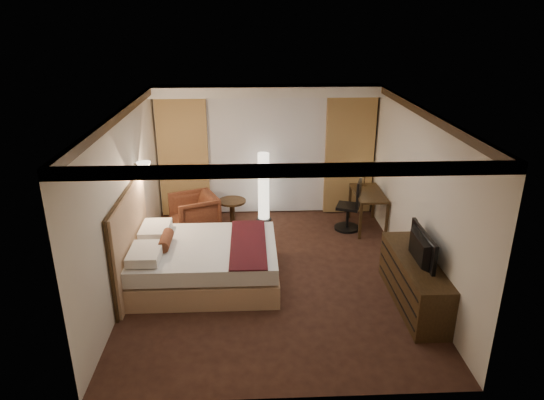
{
  "coord_description": "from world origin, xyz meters",
  "views": [
    {
      "loc": [
        -0.34,
        -6.97,
        4.0
      ],
      "look_at": [
        0.0,
        0.4,
        1.15
      ],
      "focal_mm": 32.0,
      "sensor_mm": 36.0,
      "label": 1
    }
  ],
  "objects_px": {
    "dresser": "(414,282)",
    "television": "(417,241)",
    "armchair": "(194,212)",
    "side_table": "(232,214)",
    "bed": "(206,262)",
    "floor_lamp": "(264,187)",
    "office_chair": "(348,205)",
    "desk": "(367,210)"
  },
  "relations": [
    {
      "from": "armchair",
      "to": "dresser",
      "type": "bearing_deg",
      "value": 29.29
    },
    {
      "from": "side_table",
      "to": "desk",
      "type": "distance_m",
      "value": 2.67
    },
    {
      "from": "bed",
      "to": "dresser",
      "type": "bearing_deg",
      "value": -14.33
    },
    {
      "from": "armchair",
      "to": "television",
      "type": "distance_m",
      "value": 4.38
    },
    {
      "from": "bed",
      "to": "side_table",
      "type": "xyz_separation_m",
      "value": [
        0.36,
        2.01,
        -0.03
      ]
    },
    {
      "from": "office_chair",
      "to": "television",
      "type": "height_order",
      "value": "television"
    },
    {
      "from": "floor_lamp",
      "to": "desk",
      "type": "height_order",
      "value": "floor_lamp"
    },
    {
      "from": "floor_lamp",
      "to": "office_chair",
      "type": "relative_size",
      "value": 1.4
    },
    {
      "from": "dresser",
      "to": "bed",
      "type": "bearing_deg",
      "value": 165.67
    },
    {
      "from": "armchair",
      "to": "desk",
      "type": "bearing_deg",
      "value": 67.78
    },
    {
      "from": "armchair",
      "to": "dresser",
      "type": "xyz_separation_m",
      "value": [
        3.44,
        -2.68,
        -0.05
      ]
    },
    {
      "from": "bed",
      "to": "television",
      "type": "bearing_deg",
      "value": -14.46
    },
    {
      "from": "office_chair",
      "to": "side_table",
      "type": "bearing_deg",
      "value": -163.65
    },
    {
      "from": "bed",
      "to": "desk",
      "type": "distance_m",
      "value": 3.58
    },
    {
      "from": "armchair",
      "to": "television",
      "type": "xyz_separation_m",
      "value": [
        3.41,
        -2.68,
        0.59
      ]
    },
    {
      "from": "dresser",
      "to": "side_table",
      "type": "bearing_deg",
      "value": 134.13
    },
    {
      "from": "desk",
      "to": "dresser",
      "type": "relative_size",
      "value": 0.6
    },
    {
      "from": "bed",
      "to": "dresser",
      "type": "xyz_separation_m",
      "value": [
        3.07,
        -0.78,
        0.04
      ]
    },
    {
      "from": "dresser",
      "to": "floor_lamp",
      "type": "bearing_deg",
      "value": 123.09
    },
    {
      "from": "bed",
      "to": "side_table",
      "type": "distance_m",
      "value": 2.05
    },
    {
      "from": "bed",
      "to": "armchair",
      "type": "xyz_separation_m",
      "value": [
        -0.37,
        1.89,
        0.09
      ]
    },
    {
      "from": "side_table",
      "to": "dresser",
      "type": "xyz_separation_m",
      "value": [
        2.71,
        -2.8,
        0.06
      ]
    },
    {
      "from": "office_chair",
      "to": "dresser",
      "type": "bearing_deg",
      "value": -60.66
    },
    {
      "from": "dresser",
      "to": "television",
      "type": "distance_m",
      "value": 0.65
    },
    {
      "from": "side_table",
      "to": "dresser",
      "type": "distance_m",
      "value": 3.9
    },
    {
      "from": "desk",
      "to": "dresser",
      "type": "bearing_deg",
      "value": -88.94
    },
    {
      "from": "floor_lamp",
      "to": "desk",
      "type": "relative_size",
      "value": 1.29
    },
    {
      "from": "desk",
      "to": "floor_lamp",
      "type": "bearing_deg",
      "value": 166.63
    },
    {
      "from": "floor_lamp",
      "to": "dresser",
      "type": "height_order",
      "value": "floor_lamp"
    },
    {
      "from": "armchair",
      "to": "floor_lamp",
      "type": "distance_m",
      "value": 1.49
    },
    {
      "from": "dresser",
      "to": "television",
      "type": "height_order",
      "value": "television"
    },
    {
      "from": "bed",
      "to": "desk",
      "type": "relative_size",
      "value": 2.01
    },
    {
      "from": "side_table",
      "to": "desk",
      "type": "xyz_separation_m",
      "value": [
        2.66,
        -0.08,
        0.08
      ]
    },
    {
      "from": "side_table",
      "to": "television",
      "type": "relative_size",
      "value": 0.61
    },
    {
      "from": "armchair",
      "to": "side_table",
      "type": "xyz_separation_m",
      "value": [
        0.73,
        0.12,
        -0.12
      ]
    },
    {
      "from": "armchair",
      "to": "side_table",
      "type": "bearing_deg",
      "value": 76.57
    },
    {
      "from": "armchair",
      "to": "side_table",
      "type": "distance_m",
      "value": 0.75
    },
    {
      "from": "bed",
      "to": "television",
      "type": "height_order",
      "value": "television"
    },
    {
      "from": "office_chair",
      "to": "television",
      "type": "distance_m",
      "value": 2.74
    },
    {
      "from": "desk",
      "to": "office_chair",
      "type": "relative_size",
      "value": 1.08
    },
    {
      "from": "office_chair",
      "to": "television",
      "type": "relative_size",
      "value": 1.05
    },
    {
      "from": "armchair",
      "to": "dresser",
      "type": "distance_m",
      "value": 4.36
    }
  ]
}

